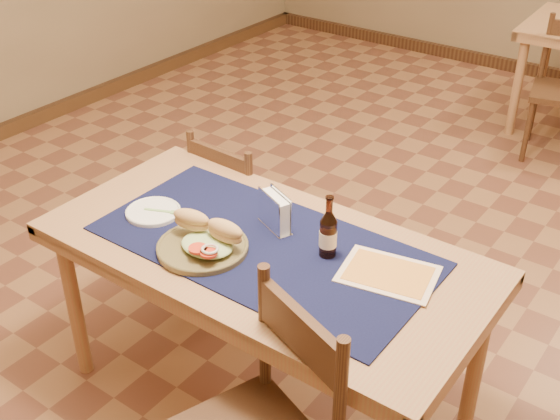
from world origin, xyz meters
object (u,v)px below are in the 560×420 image
Objects in this scene: beer_bottle at (328,234)px; napkin_holder at (275,212)px; sandwich_plate at (205,242)px; chair_main_far at (242,210)px; main_table at (264,265)px.

napkin_holder is (-0.25, 0.03, -0.02)m from beer_bottle.
beer_bottle is 0.25m from napkin_holder.
napkin_holder is (0.11, 0.26, 0.03)m from sandwich_plate.
chair_main_far is at bearing 140.15° from napkin_holder.
napkin_holder reaches higher than main_table.
beer_bottle is at bearing -31.01° from chair_main_far.
chair_main_far is 0.75m from napkin_holder.
chair_main_far is (-0.53, 0.53, -0.23)m from main_table.
sandwich_plate reaches higher than main_table.
main_table is 0.79m from chair_main_far.
main_table is 0.24m from sandwich_plate.
napkin_holder is at bearing 106.14° from main_table.
sandwich_plate is (-0.15, -0.14, 0.12)m from main_table.
sandwich_plate is at bearing -113.51° from napkin_holder.
sandwich_plate is 1.89× the size of napkin_holder.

